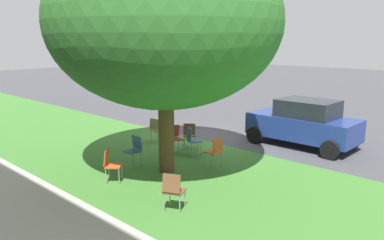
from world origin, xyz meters
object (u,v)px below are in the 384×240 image
at_px(chair_1, 192,139).
at_px(chair_5, 190,133).
at_px(street_tree, 165,23).
at_px(chair_2, 134,148).
at_px(chair_6, 111,163).
at_px(chair_0, 175,136).
at_px(chair_4, 173,189).
at_px(parked_car, 304,123).
at_px(chair_3, 215,150).
at_px(chair_7, 156,128).

distance_m(chair_1, chair_5, 0.74).
height_order(street_tree, chair_2, street_tree).
bearing_deg(chair_6, chair_0, -75.63).
relative_size(chair_0, chair_5, 1.00).
relative_size(chair_2, chair_4, 1.00).
relative_size(street_tree, parked_car, 1.72).
height_order(chair_2, chair_5, same).
height_order(street_tree, chair_6, street_tree).
xyz_separation_m(street_tree, chair_2, (1.09, 0.30, -3.57)).
bearing_deg(chair_4, chair_3, -66.45).
bearing_deg(parked_car, chair_3, 78.27).
bearing_deg(chair_7, chair_6, 121.55).
distance_m(chair_5, chair_7, 1.43).
xyz_separation_m(chair_3, chair_5, (1.92, -0.95, 0.00)).
bearing_deg(chair_3, chair_0, -9.08).
distance_m(chair_5, chair_6, 3.82).
height_order(chair_3, chair_5, same).
bearing_deg(chair_6, chair_4, 177.29).
distance_m(chair_6, parked_car, 6.96).
height_order(street_tree, chair_4, street_tree).
relative_size(street_tree, chair_1, 7.25).
distance_m(chair_1, chair_6, 3.28).
bearing_deg(chair_6, chair_3, -113.16).
xyz_separation_m(street_tree, chair_4, (-2.01, 1.69, -3.57)).
bearing_deg(chair_7, chair_0, 164.98).
relative_size(street_tree, chair_2, 7.25).
xyz_separation_m(chair_4, chair_5, (3.19, -3.86, 0.00)).
xyz_separation_m(chair_1, chair_3, (-1.35, 0.48, 0.00)).
distance_m(chair_0, chair_6, 3.21).
relative_size(chair_0, chair_3, 1.00).
bearing_deg(chair_0, parked_car, -128.23).
distance_m(street_tree, chair_3, 3.85).
relative_size(chair_4, chair_6, 1.00).
bearing_deg(chair_1, chair_4, 127.66).
xyz_separation_m(chair_2, chair_5, (0.09, -2.47, 0.00)).
bearing_deg(chair_3, chair_4, 113.55).
height_order(chair_0, chair_3, same).
relative_size(chair_2, chair_6, 1.00).
distance_m(chair_4, chair_6, 2.47).
distance_m(street_tree, chair_7, 4.80).
distance_m(chair_0, chair_5, 0.64).
xyz_separation_m(chair_1, chair_6, (-0.16, 3.28, 0.00)).
xyz_separation_m(street_tree, chair_1, (0.61, -1.71, -3.57)).
distance_m(chair_0, parked_car, 4.53).
bearing_deg(chair_0, chair_2, 95.10).
xyz_separation_m(chair_4, chair_6, (2.46, -0.12, 0.00)).
bearing_deg(chair_4, parked_car, -86.07).
bearing_deg(chair_3, chair_5, -26.41).
relative_size(chair_1, chair_2, 1.00).
bearing_deg(parked_car, chair_6, 73.30).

